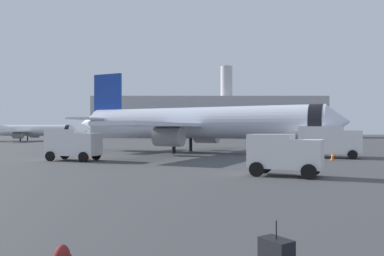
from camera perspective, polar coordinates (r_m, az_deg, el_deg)
airplane_at_gate at (r=46.12m, az=0.29°, el=0.74°), size 33.83×31.09×10.50m
airplane_taxiing at (r=100.96m, az=-23.80°, el=-0.35°), size 25.40×22.92×7.46m
service_truck at (r=36.49m, az=-17.89°, el=-2.22°), size 5.20×3.50×2.90m
fuel_truck at (r=40.46m, az=19.80°, el=-1.79°), size 6.46×4.36×3.20m
cargo_van at (r=23.96m, az=13.58°, el=-3.67°), size 4.83×3.78×2.60m
safety_cone_near at (r=37.59m, az=20.33°, el=-4.00°), size 0.44×0.44×0.81m
safety_cone_mid at (r=37.60m, az=-15.85°, el=-4.02°), size 0.44×0.44×0.78m
safety_cone_far at (r=41.25m, az=16.92°, el=-3.65°), size 0.44×0.44×0.84m
safety_cone_outer at (r=51.45m, az=11.70°, el=-2.98°), size 0.44×0.44×0.82m
rolling_suitcase at (r=7.99m, az=12.44°, el=-18.53°), size 0.69×0.75×1.10m
terminal_building at (r=139.83m, az=2.29°, el=1.61°), size 81.97×22.96×26.38m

